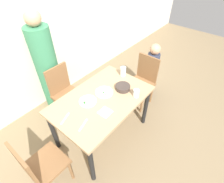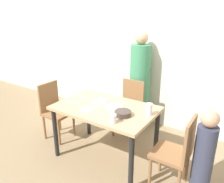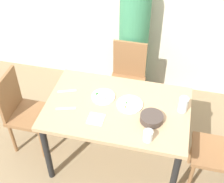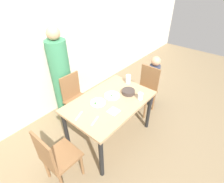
{
  "view_description": "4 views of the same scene",
  "coord_description": "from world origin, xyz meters",
  "px_view_note": "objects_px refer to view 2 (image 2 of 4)",
  "views": [
    {
      "loc": [
        -1.17,
        -1.14,
        2.35
      ],
      "look_at": [
        0.13,
        -0.07,
        0.84
      ],
      "focal_mm": 28.0,
      "sensor_mm": 36.0,
      "label": 1
    },
    {
      "loc": [
        1.51,
        -2.15,
        1.93
      ],
      "look_at": [
        0.07,
        0.06,
        0.98
      ],
      "focal_mm": 35.0,
      "sensor_mm": 36.0,
      "label": 2
    },
    {
      "loc": [
        0.42,
        -1.99,
        2.76
      ],
      "look_at": [
        -0.07,
        0.08,
        0.88
      ],
      "focal_mm": 50.0,
      "sensor_mm": 36.0,
      "label": 3
    },
    {
      "loc": [
        -1.54,
        -1.34,
        2.35
      ],
      "look_at": [
        0.11,
        0.05,
        0.85
      ],
      "focal_mm": 28.0,
      "sensor_mm": 36.0,
      "label": 4
    }
  ],
  "objects_px": {
    "plate_rice_adult": "(114,106)",
    "person_adult": "(139,84)",
    "chair_adult_spot": "(129,106)",
    "chair_child_spot": "(177,151)",
    "bowl_curry": "(123,113)",
    "person_child": "(203,158)",
    "glass_water_tall": "(149,109)"
  },
  "relations": [
    {
      "from": "person_adult",
      "to": "person_child",
      "type": "relative_size",
      "value": 1.58
    },
    {
      "from": "person_adult",
      "to": "bowl_curry",
      "type": "bearing_deg",
      "value": -72.7
    },
    {
      "from": "person_child",
      "to": "bowl_curry",
      "type": "distance_m",
      "value": 0.99
    },
    {
      "from": "chair_adult_spot",
      "to": "chair_child_spot",
      "type": "distance_m",
      "value": 1.32
    },
    {
      "from": "plate_rice_adult",
      "to": "person_adult",
      "type": "bearing_deg",
      "value": 98.47
    },
    {
      "from": "plate_rice_adult",
      "to": "chair_adult_spot",
      "type": "bearing_deg",
      "value": 102.41
    },
    {
      "from": "person_child",
      "to": "bowl_curry",
      "type": "bearing_deg",
      "value": -176.54
    },
    {
      "from": "person_adult",
      "to": "plate_rice_adult",
      "type": "xyz_separation_m",
      "value": [
        0.16,
        -1.06,
        0.01
      ]
    },
    {
      "from": "chair_child_spot",
      "to": "bowl_curry",
      "type": "bearing_deg",
      "value": -85.13
    },
    {
      "from": "chair_child_spot",
      "to": "person_adult",
      "type": "height_order",
      "value": "person_adult"
    },
    {
      "from": "person_adult",
      "to": "person_child",
      "type": "xyz_separation_m",
      "value": [
        1.32,
        -1.15,
        -0.27
      ]
    },
    {
      "from": "person_adult",
      "to": "glass_water_tall",
      "type": "bearing_deg",
      "value": -58.35
    },
    {
      "from": "bowl_curry",
      "to": "glass_water_tall",
      "type": "height_order",
      "value": "glass_water_tall"
    },
    {
      "from": "bowl_curry",
      "to": "plate_rice_adult",
      "type": "xyz_separation_m",
      "value": [
        -0.22,
        0.15,
        -0.02
      ]
    },
    {
      "from": "person_adult",
      "to": "person_child",
      "type": "height_order",
      "value": "person_adult"
    },
    {
      "from": "plate_rice_adult",
      "to": "person_child",
      "type": "bearing_deg",
      "value": -4.37
    },
    {
      "from": "chair_child_spot",
      "to": "chair_adult_spot",
      "type": "bearing_deg",
      "value": -127.59
    },
    {
      "from": "chair_adult_spot",
      "to": "person_child",
      "type": "bearing_deg",
      "value": -31.38
    },
    {
      "from": "chair_child_spot",
      "to": "glass_water_tall",
      "type": "distance_m",
      "value": 0.56
    },
    {
      "from": "chair_adult_spot",
      "to": "person_child",
      "type": "xyz_separation_m",
      "value": [
        1.32,
        -0.8,
        0.02
      ]
    },
    {
      "from": "chair_adult_spot",
      "to": "glass_water_tall",
      "type": "relative_size",
      "value": 6.18
    },
    {
      "from": "person_adult",
      "to": "glass_water_tall",
      "type": "distance_m",
      "value": 1.2
    },
    {
      "from": "person_child",
      "to": "person_adult",
      "type": "bearing_deg",
      "value": 139.01
    },
    {
      "from": "chair_child_spot",
      "to": "glass_water_tall",
      "type": "relative_size",
      "value": 6.18
    },
    {
      "from": "bowl_curry",
      "to": "chair_adult_spot",
      "type": "bearing_deg",
      "value": 113.51
    },
    {
      "from": "bowl_curry",
      "to": "plate_rice_adult",
      "type": "height_order",
      "value": "bowl_curry"
    },
    {
      "from": "bowl_curry",
      "to": "glass_water_tall",
      "type": "xyz_separation_m",
      "value": [
        0.25,
        0.19,
        0.04
      ]
    },
    {
      "from": "chair_adult_spot",
      "to": "bowl_curry",
      "type": "distance_m",
      "value": 0.99
    },
    {
      "from": "chair_child_spot",
      "to": "person_adult",
      "type": "bearing_deg",
      "value": -137.63
    },
    {
      "from": "chair_adult_spot",
      "to": "glass_water_tall",
      "type": "xyz_separation_m",
      "value": [
        0.63,
        -0.67,
        0.35
      ]
    },
    {
      "from": "chair_child_spot",
      "to": "plate_rice_adult",
      "type": "height_order",
      "value": "chair_child_spot"
    },
    {
      "from": "glass_water_tall",
      "to": "person_child",
      "type": "bearing_deg",
      "value": -10.59
    }
  ]
}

